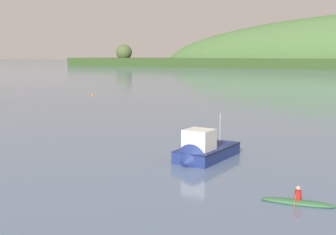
% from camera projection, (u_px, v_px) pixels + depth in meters
% --- Properties ---
extents(fishing_boat_moored, '(3.26, 6.28, 3.90)m').
position_uv_depth(fishing_boat_moored, '(203.00, 153.00, 30.98)').
color(fishing_boat_moored, navy).
rests_on(fishing_boat_moored, ground).
extents(canoe_with_paddler, '(3.62, 1.45, 1.02)m').
position_uv_depth(canoe_with_paddler, '(298.00, 202.00, 21.90)').
color(canoe_with_paddler, '#33663D').
rests_on(canoe_with_paddler, ground).
extents(mooring_buoy_foreground, '(0.56, 0.56, 0.64)m').
position_uv_depth(mooring_buoy_foreground, '(93.00, 95.00, 81.89)').
color(mooring_buoy_foreground, '#EA5B19').
rests_on(mooring_buoy_foreground, ground).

